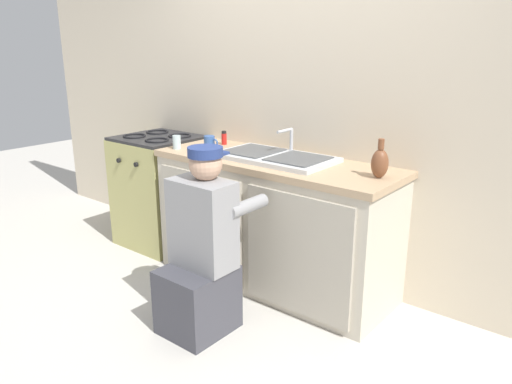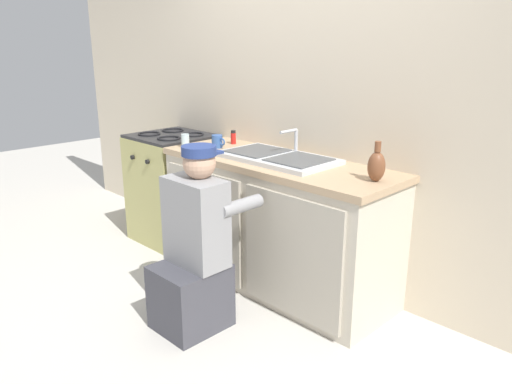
% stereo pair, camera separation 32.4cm
% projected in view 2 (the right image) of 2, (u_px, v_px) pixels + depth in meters
% --- Properties ---
extents(ground_plane, '(12.00, 12.00, 0.00)m').
position_uv_depth(ground_plane, '(246.00, 297.00, 3.39)').
color(ground_plane, beige).
extents(back_wall, '(6.00, 0.10, 2.50)m').
position_uv_depth(back_wall, '(312.00, 103.00, 3.47)').
color(back_wall, beige).
rests_on(back_wall, ground_plane).
extents(counter_cabinet, '(1.70, 0.62, 0.86)m').
position_uv_depth(counter_cabinet, '(275.00, 227.00, 3.46)').
color(counter_cabinet, beige).
rests_on(counter_cabinet, ground_plane).
extents(countertop, '(1.74, 0.62, 0.04)m').
position_uv_depth(countertop, '(277.00, 163.00, 3.34)').
color(countertop, tan).
rests_on(countertop, counter_cabinet).
extents(sink_double_basin, '(0.80, 0.44, 0.19)m').
position_uv_depth(sink_double_basin, '(277.00, 157.00, 3.33)').
color(sink_double_basin, silver).
rests_on(sink_double_basin, countertop).
extents(stove_range, '(0.62, 0.62, 0.93)m').
position_uv_depth(stove_range, '(174.00, 187.00, 4.27)').
color(stove_range, tan).
rests_on(stove_range, ground_plane).
extents(plumber_person, '(0.42, 0.61, 1.10)m').
position_uv_depth(plumber_person, '(194.00, 254.00, 2.95)').
color(plumber_person, '#3F3F47').
rests_on(plumber_person, ground_plane).
extents(coffee_mug, '(0.13, 0.08, 0.10)m').
position_uv_depth(coffee_mug, '(217.00, 141.00, 3.69)').
color(coffee_mug, '#335699').
rests_on(coffee_mug, countertop).
extents(spice_bottle_red, '(0.04, 0.04, 0.10)m').
position_uv_depth(spice_bottle_red, '(233.00, 137.00, 3.83)').
color(spice_bottle_red, red).
rests_on(spice_bottle_red, countertop).
extents(water_glass, '(0.06, 0.06, 0.10)m').
position_uv_depth(water_glass, '(185.00, 141.00, 3.71)').
color(water_glass, '#ADC6CC').
rests_on(water_glass, countertop).
extents(vase_decorative, '(0.10, 0.10, 0.23)m').
position_uv_depth(vase_decorative, '(376.00, 166.00, 2.80)').
color(vase_decorative, brown).
rests_on(vase_decorative, countertop).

